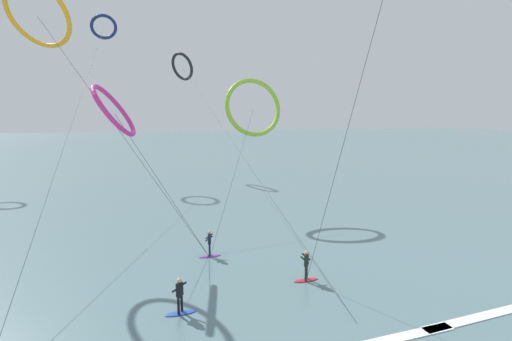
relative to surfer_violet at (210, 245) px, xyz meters
The scene contains 9 objects.
sea_water 86.58m from the surfer_violet, 87.65° to the left, with size 400.00×200.00×0.08m, color slate.
surfer_violet is the anchor object (origin of this frame).
surfer_crimson 6.54m from the surfer_violet, 47.61° to the right, with size 1.40×0.72×1.70m.
surfer_cobalt 6.55m from the surfer_violet, 111.41° to the right, with size 1.40×0.72×1.70m.
kite_lime 14.31m from the surfer_violet, 58.93° to the left, with size 8.58×10.80×12.30m.
kite_amber 18.96m from the surfer_violet, 146.61° to the left, with size 12.67×8.89×17.55m.
kite_charcoal 37.04m from the surfer_violet, 86.50° to the left, with size 4.77×45.36×18.17m.
kite_magenta 10.16m from the surfer_violet, 157.25° to the left, with size 6.88×4.35×10.84m.
kite_navy 40.36m from the surfer_violet, 103.98° to the left, with size 3.90×45.48×22.65m.
Camera 1 is at (-7.04, 1.27, 8.92)m, focal length 24.75 mm.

